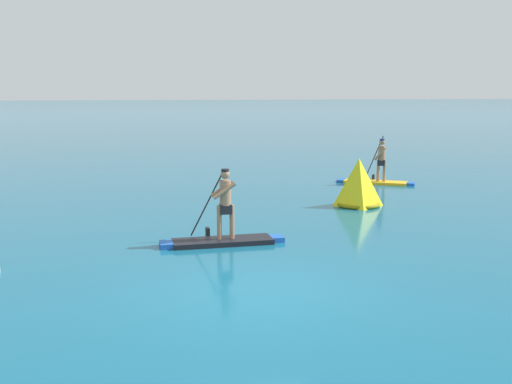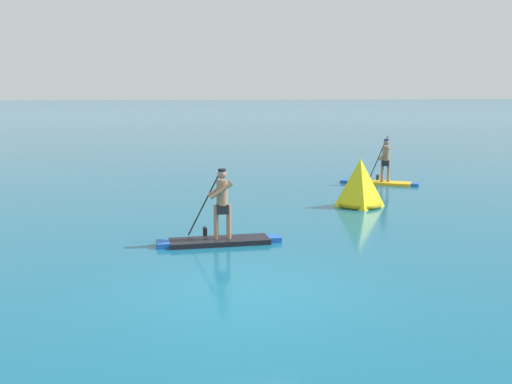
# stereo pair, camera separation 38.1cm
# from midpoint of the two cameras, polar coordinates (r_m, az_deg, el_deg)

# --- Properties ---
(ground) EXTENTS (440.00, 440.00, 0.00)m
(ground) POSITION_cam_midpoint_polar(r_m,az_deg,el_deg) (10.66, -1.29, -9.47)
(ground) COLOR #145B7A
(paddleboarder_mid_center) EXTENTS (2.86, 0.92, 1.76)m
(paddleboarder_mid_center) POSITION_cam_midpoint_polar(r_m,az_deg,el_deg) (13.87, -3.96, -3.48)
(paddleboarder_mid_center) COLOR black
(paddleboarder_mid_center) RESTS_ON ground
(paddleboarder_far_right) EXTENTS (2.72, 1.89, 1.82)m
(paddleboarder_far_right) POSITION_cam_midpoint_polar(r_m,az_deg,el_deg) (23.24, 10.88, 1.69)
(paddleboarder_far_right) COLOR yellow
(paddleboarder_far_right) RESTS_ON ground
(race_marker_buoy) EXTENTS (1.34, 1.34, 1.46)m
(race_marker_buoy) POSITION_cam_midpoint_polar(r_m,az_deg,el_deg) (18.57, 9.06, 0.70)
(race_marker_buoy) COLOR yellow
(race_marker_buoy) RESTS_ON ground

